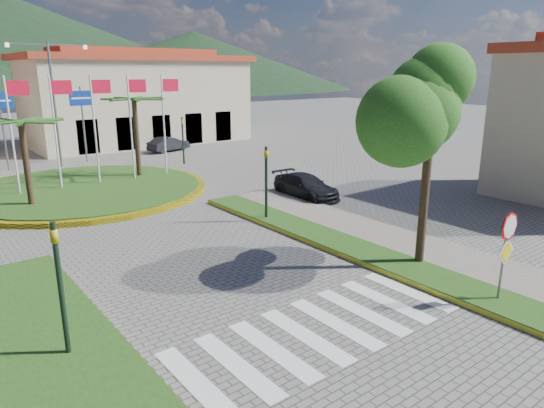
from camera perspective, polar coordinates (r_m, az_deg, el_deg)
sidewalk_right at (r=15.88m, az=26.85°, el=-9.06°), size 4.00×28.00×0.15m
verge_right at (r=14.87m, az=24.80°, el=-10.39°), size 1.60×28.00×0.18m
median_left at (r=11.56m, az=-28.55°, el=-18.59°), size 5.00×14.00×0.18m
crosswalk at (r=12.43m, az=5.34°, el=-14.57°), size 8.00×3.00×0.01m
roundabout_island at (r=27.50m, az=-21.18°, el=1.68°), size 12.70×12.70×6.00m
stop_sign at (r=14.33m, az=25.88°, el=-4.14°), size 0.80×0.11×2.65m
deciduous_tree at (r=15.69m, az=18.33°, el=10.89°), size 3.60×3.60×6.80m
traffic_light_left at (r=11.35m, az=-23.72°, el=-8.03°), size 0.15×0.18×3.20m
traffic_light_right at (r=20.25m, az=-0.69°, el=3.25°), size 0.15×0.18×3.20m
traffic_light_far at (r=33.82m, az=-10.46°, el=7.91°), size 0.18×0.15×3.20m
direction_sign_west at (r=35.27m, az=-29.26°, el=9.13°), size 1.60×0.14×5.20m
direction_sign_east at (r=36.38m, az=-21.42°, el=10.15°), size 1.60×0.14×5.20m
street_lamp_centre at (r=34.86m, az=-24.28°, el=11.27°), size 4.80×0.16×8.00m
building_right at (r=45.33m, az=-15.52°, el=11.95°), size 19.08×9.54×8.05m
hill_far_east at (r=158.95m, az=-9.08°, el=16.22°), size 120.00×120.00×18.00m
car_dark_b at (r=39.71m, az=-12.07°, el=6.92°), size 3.70×2.09×1.16m
car_side_right at (r=24.51m, az=4.00°, el=2.11°), size 1.78×4.08×1.17m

